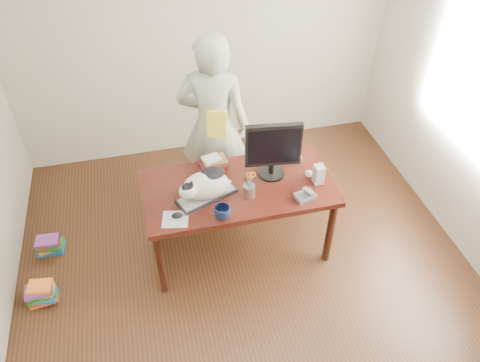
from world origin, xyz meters
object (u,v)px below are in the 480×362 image
book_pile_b (50,245)px  phone (306,196)px  pen_cup (249,189)px  coffee_mug (222,212)px  person (214,126)px  monitor (273,148)px  calculator (291,154)px  keyboard (207,196)px  book_stack (213,162)px  desk (237,193)px  book_pile_a (41,293)px  speaker (318,174)px  baseball (309,174)px  cat (205,185)px  mouse (177,215)px

book_pile_b → phone: bearing=-15.5°
pen_cup → coffee_mug: 0.32m
person → book_pile_b: (-1.65, -0.33, -0.84)m
monitor → calculator: bearing=47.1°
keyboard → book_stack: (0.13, 0.39, 0.02)m
calculator → person: person is taller
desk → book_pile_a: (-1.75, -0.28, -0.51)m
pen_cup → book_pile_a: pen_cup is taller
desk → speaker: size_ratio=9.16×
speaker → book_pile_a: bearing=179.5°
speaker → book_stack: (-0.82, 0.42, -0.05)m
book_pile_a → book_pile_b: (0.03, 0.55, -0.02)m
calculator → person: 0.76m
calculator → phone: bearing=-88.0°
coffee_mug → speaker: (0.87, 0.22, 0.03)m
pen_cup → book_pile_b: 1.99m
baseball → person: person is taller
person → desk: bearing=115.2°
phone → book_pile_b: (-2.22, 0.62, -0.70)m
desk → monitor: size_ratio=3.04×
speaker → person: bearing=130.3°
coffee_mug → desk: bearing=62.9°
cat → desk: bearing=6.4°
cat → calculator: 0.93m
coffee_mug → book_pile_a: bearing=175.4°
cat → phone: bearing=-34.6°
cat → monitor: size_ratio=0.89×
person → book_pile_a: size_ratio=6.76×
monitor → person: person is taller
desk → person: (-0.07, 0.60, 0.31)m
book_pile_a → keyboard: bearing=5.1°
coffee_mug → person: size_ratio=0.07×
keyboard → calculator: calculator is taller
mouse → book_stack: size_ratio=0.38×
mouse → book_pile_a: 1.38m
book_pile_a → book_pile_b: size_ratio=1.05×
pen_cup → mouse: size_ratio=2.48×
speaker → person: person is taller
keyboard → baseball: baseball is taller
baseball → book_pile_a: bearing=-175.7°
coffee_mug → book_stack: bearing=85.3°
book_stack → book_pile_a: 1.82m
coffee_mug → monitor: bearing=37.2°
phone → book_pile_a: size_ratio=0.67×
baseball → person: (-0.69, 0.70, 0.13)m
keyboard → phone: (0.78, -0.20, 0.01)m
monitor → person: 0.74m
person → book_pile_a: person is taller
pen_cup → coffee_mug: size_ratio=1.86×
phone → speaker: speaker is taller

